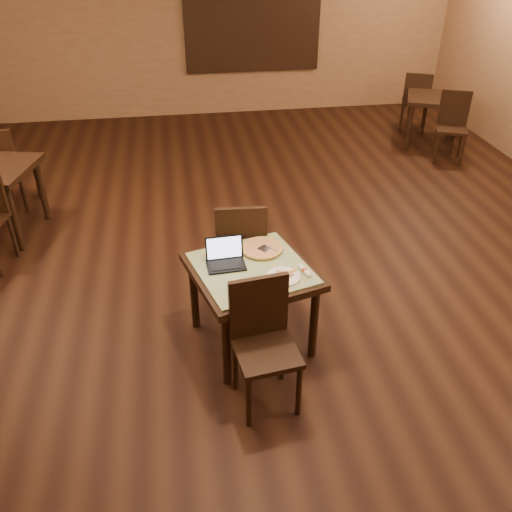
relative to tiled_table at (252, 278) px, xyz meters
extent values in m
plane|color=black|center=(0.47, 1.26, -0.66)|extent=(10.00, 10.00, 0.00)
cube|color=#93734B|center=(0.47, 6.26, 0.84)|extent=(8.00, 0.02, 3.00)
cube|color=teal|center=(0.97, 6.23, 0.89)|extent=(2.20, 0.04, 1.50)
cube|color=black|center=(0.97, 6.20, 0.89)|extent=(2.34, 0.02, 1.64)
cylinder|color=black|center=(-0.27, -0.47, -0.31)|extent=(0.07, 0.07, 0.71)
cylinder|color=black|center=(-0.47, 0.27, -0.31)|extent=(0.07, 0.07, 0.71)
cylinder|color=black|center=(0.47, -0.27, -0.31)|extent=(0.07, 0.07, 0.71)
cylinder|color=black|center=(0.27, 0.47, -0.31)|extent=(0.07, 0.07, 0.71)
cube|color=black|center=(0.00, 0.00, 0.06)|extent=(1.13, 1.13, 0.06)
cube|color=#1A68AC|center=(0.00, 0.00, 0.09)|extent=(1.03, 1.03, 0.02)
cylinder|color=black|center=(-0.16, -0.91, -0.43)|extent=(0.04, 0.04, 0.47)
cylinder|color=black|center=(-0.21, -0.54, -0.43)|extent=(0.04, 0.04, 0.47)
cylinder|color=black|center=(0.21, -0.86, -0.43)|extent=(0.04, 0.04, 0.47)
cylinder|color=black|center=(0.16, -0.49, -0.43)|extent=(0.04, 0.04, 0.47)
cube|color=black|center=(0.00, -0.70, -0.17)|extent=(0.49, 0.49, 0.04)
cube|color=black|center=(-0.03, -0.50, 0.10)|extent=(0.44, 0.10, 0.50)
cylinder|color=black|center=(0.21, 0.88, -0.42)|extent=(0.04, 0.04, 0.48)
cylinder|color=black|center=(0.18, 0.49, -0.42)|extent=(0.04, 0.04, 0.48)
cylinder|color=black|center=(-0.18, 0.91, -0.42)|extent=(0.04, 0.04, 0.48)
cylinder|color=black|center=(-0.21, 0.52, -0.42)|extent=(0.04, 0.04, 0.48)
cube|color=black|center=(0.00, 0.70, -0.16)|extent=(0.48, 0.48, 0.04)
cube|color=black|center=(-0.01, 0.50, 0.12)|extent=(0.45, 0.08, 0.51)
cube|color=black|center=(-0.20, 0.05, 0.11)|extent=(0.32, 0.23, 0.01)
cube|color=black|center=(-0.20, 0.16, 0.21)|extent=(0.31, 0.06, 0.20)
cube|color=#C9DDFF|center=(-0.20, 0.15, 0.21)|extent=(0.28, 0.05, 0.17)
cylinder|color=white|center=(0.22, -0.18, 0.11)|extent=(0.26, 0.26, 0.01)
cylinder|color=silver|center=(0.12, 0.24, 0.11)|extent=(0.33, 0.33, 0.01)
cylinder|color=beige|center=(0.12, 0.24, 0.12)|extent=(0.34, 0.34, 0.02)
torus|color=gold|center=(0.12, 0.24, 0.12)|extent=(0.35, 0.35, 0.02)
cube|color=silver|center=(0.14, 0.22, 0.13)|extent=(0.20, 0.23, 0.01)
cylinder|color=white|center=(0.40, -0.14, 0.12)|extent=(0.08, 0.17, 0.03)
cylinder|color=#A32E14|center=(0.40, -0.14, 0.12)|extent=(0.05, 0.04, 0.04)
cylinder|color=black|center=(3.04, 3.99, -0.30)|extent=(0.07, 0.07, 0.72)
cylinder|color=black|center=(3.29, 4.59, -0.30)|extent=(0.07, 0.07, 0.72)
cylinder|color=black|center=(3.64, 3.74, -0.30)|extent=(0.07, 0.07, 0.72)
cylinder|color=black|center=(3.89, 4.34, -0.30)|extent=(0.07, 0.07, 0.72)
cube|color=black|center=(3.47, 4.16, 0.07)|extent=(1.06, 1.06, 0.06)
cylinder|color=black|center=(3.23, 3.41, -0.43)|extent=(0.04, 0.04, 0.46)
cylinder|color=black|center=(3.37, 3.74, -0.43)|extent=(0.04, 0.04, 0.46)
cylinder|color=black|center=(3.56, 3.27, -0.43)|extent=(0.04, 0.04, 0.46)
cylinder|color=black|center=(3.71, 3.60, -0.43)|extent=(0.04, 0.04, 0.46)
cube|color=black|center=(3.47, 3.50, -0.18)|extent=(0.56, 0.56, 0.04)
cube|color=black|center=(3.54, 3.68, 0.08)|extent=(0.41, 0.20, 0.49)
cylinder|color=black|center=(3.71, 4.92, -0.43)|extent=(0.04, 0.04, 0.46)
cylinder|color=black|center=(3.56, 4.58, -0.43)|extent=(0.04, 0.04, 0.46)
cylinder|color=black|center=(3.37, 5.06, -0.43)|extent=(0.04, 0.04, 0.46)
cylinder|color=black|center=(3.23, 4.72, -0.43)|extent=(0.04, 0.04, 0.46)
cube|color=black|center=(3.47, 4.82, -0.18)|extent=(0.56, 0.56, 0.04)
cube|color=black|center=(3.39, 4.64, 0.08)|extent=(0.41, 0.20, 0.49)
cylinder|color=black|center=(-2.28, 1.87, -0.27)|extent=(0.08, 0.08, 0.78)
cylinder|color=black|center=(-2.11, 2.55, -0.27)|extent=(0.08, 0.08, 0.78)
cylinder|color=black|center=(-2.29, 1.73, -0.41)|extent=(0.04, 0.04, 0.49)
cylinder|color=black|center=(-2.29, 3.15, -0.41)|extent=(0.04, 0.04, 0.49)
cylinder|color=black|center=(-2.39, 2.77, -0.41)|extent=(0.04, 0.04, 0.49)
cylinder|color=black|center=(-2.68, 3.24, -0.41)|extent=(0.04, 0.04, 0.49)
cube|color=black|center=(-2.53, 3.00, -0.15)|extent=(0.56, 0.56, 0.04)
camera|label=1|loc=(-0.53, -3.54, 2.52)|focal=38.00mm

